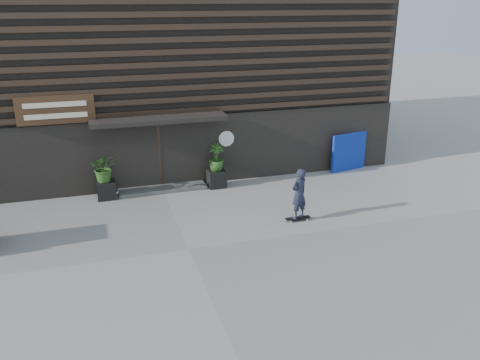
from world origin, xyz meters
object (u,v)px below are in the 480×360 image
object	(u,v)px
planter_pot_right	(217,179)
skateboarder	(299,194)
planter_pot_left	(106,190)
blue_tarp	(349,152)

from	to	relation	value
planter_pot_right	skateboarder	xyz separation A→B (m)	(1.62, -3.54, 0.56)
planter_pot_left	blue_tarp	bearing A→B (deg)	1.88
planter_pot_left	planter_pot_right	bearing A→B (deg)	0.00
planter_pot_right	blue_tarp	distance (m)	5.36
planter_pot_right	skateboarder	size ratio (longest dim) A/B	0.36
blue_tarp	planter_pot_right	bearing A→B (deg)	171.27
planter_pot_left	planter_pot_right	size ratio (longest dim) A/B	1.00
planter_pot_left	skateboarder	world-z (taller)	skateboarder
planter_pot_right	skateboarder	distance (m)	3.93
skateboarder	planter_pot_left	bearing A→B (deg)	146.89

